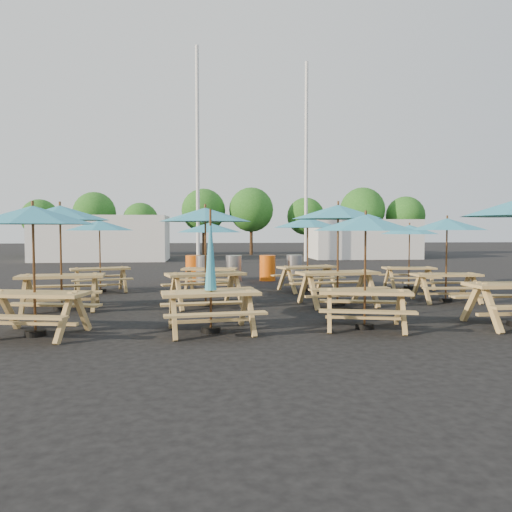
{
  "coord_description": "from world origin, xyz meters",
  "views": [
    {
      "loc": [
        -1.54,
        -13.96,
        1.91
      ],
      "look_at": [
        0.0,
        1.5,
        1.1
      ],
      "focal_mm": 35.0,
      "sensor_mm": 36.0,
      "label": 1
    }
  ],
  "objects": [
    {
      "name": "tree_7",
      "position": [
        13.63,
        22.92,
        2.99
      ],
      "size": [
        2.95,
        2.95,
        4.48
      ],
      "color": "#382314",
      "rests_on": "ground"
    },
    {
      "name": "waste_bin_3",
      "position": [
        0.75,
        4.66,
        0.48
      ],
      "size": [
        0.6,
        0.6,
        0.96
      ],
      "primitive_type": "cylinder",
      "color": "#E35A0D",
      "rests_on": "ground"
    },
    {
      "name": "tree_5",
      "position": [
        6.22,
        24.67,
        2.97
      ],
      "size": [
        2.94,
        2.94,
        4.45
      ],
      "color": "#382314",
      "rests_on": "ground"
    },
    {
      "name": "waste_bin_0",
      "position": [
        -1.64,
        4.57,
        0.48
      ],
      "size": [
        0.6,
        0.6,
        0.96
      ],
      "primitive_type": "cylinder",
      "color": "gray",
      "rests_on": "ground"
    },
    {
      "name": "picnic_unit_7",
      "position": [
        1.76,
        -1.65,
        2.23
      ],
      "size": [
        2.67,
        2.67,
        2.57
      ],
      "rotation": [
        0.0,
        0.0,
        0.14
      ],
      "color": "#A57C49",
      "rests_on": "ground"
    },
    {
      "name": "event_tent_0",
      "position": [
        -8.0,
        18.0,
        1.4
      ],
      "size": [
        8.0,
        4.0,
        2.8
      ],
      "primitive_type": "cube",
      "color": "silver",
      "rests_on": "ground"
    },
    {
      "name": "ground",
      "position": [
        0.0,
        0.0,
        0.0
      ],
      "size": [
        120.0,
        120.0,
        0.0
      ],
      "primitive_type": "plane",
      "color": "black",
      "rests_on": "ground"
    },
    {
      "name": "picnic_unit_5",
      "position": [
        -1.45,
        1.63,
        1.87
      ],
      "size": [
        2.28,
        2.28,
        2.16
      ],
      "rotation": [
        0.0,
        0.0,
        -0.16
      ],
      "color": "#A57C49",
      "rests_on": "ground"
    },
    {
      "name": "picnic_unit_6",
      "position": [
        1.5,
        -4.64,
        1.93
      ],
      "size": [
        2.47,
        2.47,
        2.23
      ],
      "rotation": [
        0.0,
        0.0,
        -0.24
      ],
      "color": "#A57C49",
      "rests_on": "ground"
    },
    {
      "name": "tree_4",
      "position": [
        1.9,
        24.26,
        3.46
      ],
      "size": [
        3.41,
        3.41,
        5.17
      ],
      "color": "#382314",
      "rests_on": "ground"
    },
    {
      "name": "picnic_unit_8",
      "position": [
        1.61,
        1.37,
        2.02
      ],
      "size": [
        2.65,
        2.65,
        2.33
      ],
      "rotation": [
        0.0,
        0.0,
        0.28
      ],
      "color": "#A57C49",
      "rests_on": "ground"
    },
    {
      "name": "mast_0",
      "position": [
        -2.0,
        14.0,
        6.0
      ],
      "size": [
        0.2,
        0.2,
        12.0
      ],
      "primitive_type": "cylinder",
      "color": "silver",
      "rests_on": "ground"
    },
    {
      "name": "tree_0",
      "position": [
        -14.07,
        25.25,
        2.83
      ],
      "size": [
        2.8,
        2.8,
        4.24
      ],
      "color": "#382314",
      "rests_on": "ground"
    },
    {
      "name": "tree_2",
      "position": [
        -6.39,
        23.65,
        2.62
      ],
      "size": [
        2.59,
        2.59,
        3.93
      ],
      "color": "#382314",
      "rests_on": "ground"
    },
    {
      "name": "tree_3",
      "position": [
        -1.75,
        24.72,
        3.41
      ],
      "size": [
        3.36,
        3.36,
        5.09
      ],
      "color": "#382314",
      "rests_on": "ground"
    },
    {
      "name": "tree_1",
      "position": [
        -9.74,
        23.9,
        3.15
      ],
      "size": [
        3.11,
        3.11,
        4.72
      ],
      "color": "#382314",
      "rests_on": "ground"
    },
    {
      "name": "waste_bin_4",
      "position": [
        1.81,
        4.84,
        0.48
      ],
      "size": [
        0.6,
        0.6,
        0.96
      ],
      "primitive_type": "cylinder",
      "color": "gray",
      "rests_on": "ground"
    },
    {
      "name": "picnic_unit_4",
      "position": [
        -1.57,
        -1.4,
        2.16
      ],
      "size": [
        2.83,
        2.83,
        2.49
      ],
      "rotation": [
        0.0,
        0.0,
        0.28
      ],
      "color": "#A57C49",
      "rests_on": "ground"
    },
    {
      "name": "waste_bin_1",
      "position": [
        -2.03,
        4.9,
        0.48
      ],
      "size": [
        0.6,
        0.6,
        0.96
      ],
      "primitive_type": "cylinder",
      "color": "#E35A0D",
      "rests_on": "ground"
    },
    {
      "name": "picnic_unit_2",
      "position": [
        -4.8,
        1.73,
        1.93
      ],
      "size": [
        2.59,
        2.59,
        2.23
      ],
      "rotation": [
        0.0,
        0.0,
        0.32
      ],
      "color": "#A57C49",
      "rests_on": "ground"
    },
    {
      "name": "event_tent_1",
      "position": [
        9.0,
        19.0,
        1.3
      ],
      "size": [
        7.0,
        4.0,
        2.6
      ],
      "primitive_type": "cube",
      "color": "silver",
      "rests_on": "ground"
    },
    {
      "name": "picnic_unit_1",
      "position": [
        -5.0,
        -1.69,
        2.18
      ],
      "size": [
        2.58,
        2.58,
        2.52
      ],
      "rotation": [
        0.0,
        0.0,
        0.12
      ],
      "color": "#A57C49",
      "rests_on": "ground"
    },
    {
      "name": "picnic_unit_0",
      "position": [
        -4.62,
        -4.69,
        2.05
      ],
      "size": [
        2.57,
        2.57,
        2.37
      ],
      "rotation": [
        0.0,
        0.0,
        -0.21
      ],
      "color": "#A57C49",
      "rests_on": "ground"
    },
    {
      "name": "picnic_unit_10",
      "position": [
        4.81,
        -1.3,
        1.94
      ],
      "size": [
        2.12,
        2.12,
        2.24
      ],
      "rotation": [
        0.0,
        0.0,
        -0.03
      ],
      "color": "#A57C49",
      "rests_on": "ground"
    },
    {
      "name": "picnic_unit_11",
      "position": [
        5.02,
        1.63,
        1.82
      ],
      "size": [
        2.05,
        2.05,
        2.09
      ],
      "rotation": [
        0.0,
        0.0,
        -0.07
      ],
      "color": "#A57C49",
      "rests_on": "ground"
    },
    {
      "name": "waste_bin_2",
      "position": [
        -0.52,
        4.69,
        0.48
      ],
      "size": [
        0.6,
        0.6,
        0.96
      ],
      "primitive_type": "cylinder",
      "color": "gray",
      "rests_on": "ground"
    },
    {
      "name": "picnic_unit_3",
      "position": [
        -1.46,
        -4.7,
        0.94
      ],
      "size": [
        1.99,
        1.79,
        2.3
      ],
      "rotation": [
        0.0,
        0.0,
        0.13
      ],
      "color": "#A57C49",
      "rests_on": "ground"
    },
    {
      "name": "tree_6",
      "position": [
        10.23,
        22.9,
        3.43
      ],
      "size": [
        3.38,
        3.38,
        5.13
      ],
      "color": "#382314",
      "rests_on": "ground"
    },
    {
      "name": "mast_1",
      "position": [
        4.5,
        16.0,
        6.0
      ],
      "size": [
        0.2,
        0.2,
        12.0
      ],
      "primitive_type": "cylinder",
      "color": "silver",
      "rests_on": "ground"
    }
  ]
}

